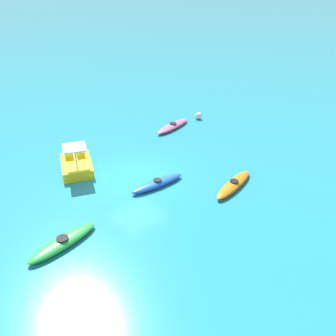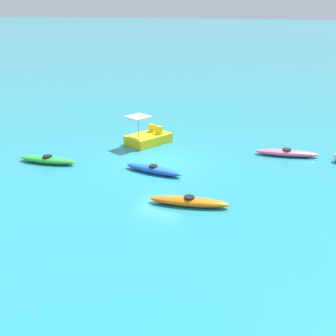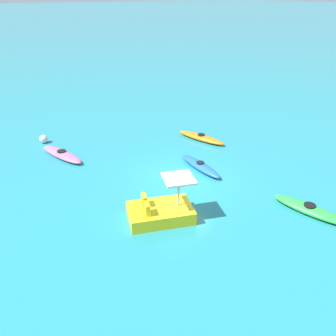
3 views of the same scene
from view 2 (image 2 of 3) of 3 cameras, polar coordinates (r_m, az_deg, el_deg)
The scene contains 6 objects.
ground_plane at distance 20.14m, azimuth -1.02°, elevation 0.75°, with size 600.00×600.00×0.00m, color teal.
kayak_pink at distance 21.92m, azimuth 16.29°, elevation 2.06°, with size 3.24×1.47×0.37m.
kayak_orange at distance 15.79m, azimuth 2.99°, elevation -4.70°, with size 3.17×1.42×0.37m.
kayak_green at distance 20.92m, azimuth -16.50°, elevation 1.12°, with size 3.04×1.27×0.37m.
kayak_blue at distance 18.86m, azimuth -2.06°, elevation -0.20°, with size 2.92×0.71×0.37m.
pedal_boat_yellow at distance 23.04m, azimuth -2.81°, elevation 4.31°, with size 2.25×2.78×1.68m.
Camera 2 is at (-8.47, 16.83, 7.11)m, focal length 43.48 mm.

